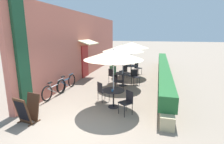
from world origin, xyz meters
The scene contains 23 objects.
ground_plane centered at (0.00, 0.00, 0.00)m, with size 120.00×120.00×0.00m, color gray.
cafe_facade_wall centered at (-2.54, 6.75, 2.09)m, with size 0.98×13.77×4.20m.
planter_hedge centered at (2.75, 6.79, 0.54)m, with size 0.60×12.77×1.01m.
patio_table_near centered at (0.72, 1.79, 0.55)m, with size 0.88×0.88×0.72m.
patio_umbrella_near centered at (0.72, 1.79, 2.14)m, with size 2.28×2.28×2.37m.
cafe_chair_near_left centered at (1.36, 1.33, 0.52)m, with size 0.56×0.56×0.87m.
cafe_chair_near_right centered at (0.09, 2.25, 0.52)m, with size 0.56×0.56×0.87m.
coffee_cup_near centered at (0.72, 1.61, 0.77)m, with size 0.07×0.07×0.09m.
patio_table_mid centered at (0.50, 4.79, 0.55)m, with size 0.88×0.88×0.72m.
patio_umbrella_mid centered at (0.50, 4.79, 2.14)m, with size 2.28×2.28×2.37m.
cafe_chair_mid_left centered at (1.14, 5.23, 0.52)m, with size 0.54×0.54×0.87m.
cafe_chair_mid_right centered at (-0.21, 5.12, 0.52)m, with size 0.55×0.55×0.87m.
seated_patron_mid_right centered at (-0.15, 5.22, 0.69)m, with size 0.48×0.51×1.25m.
cafe_chair_mid_back centered at (0.57, 4.01, 0.52)m, with size 0.41×0.41×0.87m.
coffee_cup_mid centered at (0.49, 4.68, 0.77)m, with size 0.07×0.07×0.09m.
patio_table_far centered at (0.60, 7.20, 0.55)m, with size 0.88×0.88×0.72m.
patio_umbrella_far centered at (0.60, 7.20, 2.14)m, with size 2.28×2.28×2.37m.
cafe_chair_far_left centered at (0.97, 7.89, 0.52)m, with size 0.55×0.55×0.87m.
cafe_chair_far_right centered at (0.24, 6.51, 0.52)m, with size 0.55×0.55×0.87m.
coffee_cup_far centered at (0.56, 7.12, 0.77)m, with size 0.07×0.07×0.09m.
bicycle_leaning centered at (-2.20, 2.18, 0.37)m, with size 0.18×1.79×0.80m.
bicycle_second centered at (-2.21, 3.29, 0.37)m, with size 0.13×1.80×0.81m.
menu_board centered at (-1.74, -0.11, 0.45)m, with size 0.66×0.72×0.92m.
Camera 1 is at (2.36, -4.61, 2.94)m, focal length 28.00 mm.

